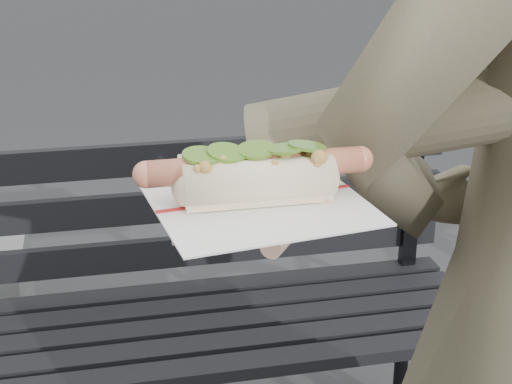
% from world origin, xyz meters
% --- Properties ---
extents(park_bench, '(1.50, 0.44, 0.88)m').
position_xyz_m(park_bench, '(-0.09, 0.92, 0.52)').
color(park_bench, black).
rests_on(park_bench, ground).
extents(held_hotdog, '(0.63, 0.31, 0.20)m').
position_xyz_m(held_hotdog, '(0.12, -0.05, 1.24)').
color(held_hotdog, brown).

